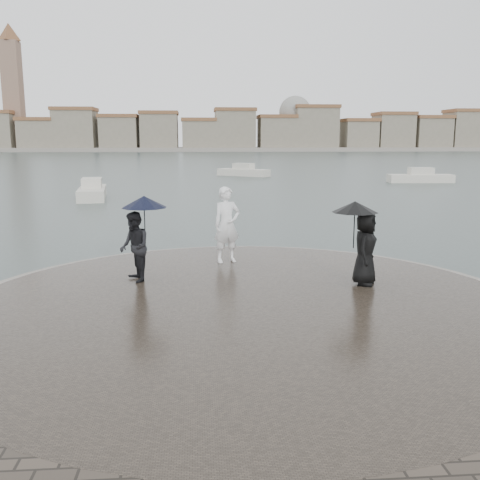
{
  "coord_description": "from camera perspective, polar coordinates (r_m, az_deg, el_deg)",
  "views": [
    {
      "loc": [
        -0.97,
        -7.12,
        3.71
      ],
      "look_at": [
        0.0,
        4.8,
        1.45
      ],
      "focal_mm": 40.0,
      "sensor_mm": 36.0,
      "label": 1
    }
  ],
  "objects": [
    {
      "name": "statue",
      "position": [
        14.64,
        -1.41,
        1.63
      ],
      "size": [
        0.88,
        0.73,
        2.08
      ],
      "primitive_type": "imported",
      "rotation": [
        0.0,
        0.0,
        0.35
      ],
      "color": "white",
      "rests_on": "quay_tip"
    },
    {
      "name": "quay_tip",
      "position": [
        11.23,
        0.54,
        -7.61
      ],
      "size": [
        11.9,
        11.9,
        0.36
      ],
      "primitive_type": "cylinder",
      "color": "#2D261E",
      "rests_on": "ground"
    },
    {
      "name": "far_skyline",
      "position": [
        167.92,
        -6.58,
        11.29
      ],
      "size": [
        260.0,
        20.0,
        37.0
      ],
      "color": "gray",
      "rests_on": "ground"
    },
    {
      "name": "kerb_ring",
      "position": [
        11.24,
        0.54,
        -7.71
      ],
      "size": [
        12.5,
        12.5,
        0.32
      ],
      "primitive_type": "cylinder",
      "color": "gray",
      "rests_on": "ground"
    },
    {
      "name": "ground",
      "position": [
        8.09,
        2.87,
        -16.62
      ],
      "size": [
        400.0,
        400.0,
        0.0
      ],
      "primitive_type": "plane",
      "color": "#2B3835",
      "rests_on": "ground"
    },
    {
      "name": "visitor_left",
      "position": [
        12.86,
        -10.92,
        0.57
      ],
      "size": [
        1.23,
        1.13,
        2.04
      ],
      "color": "black",
      "rests_on": "quay_tip"
    },
    {
      "name": "visitor_right",
      "position": [
        12.67,
        12.92,
        0.31
      ],
      "size": [
        1.21,
        1.13,
        1.95
      ],
      "color": "black",
      "rests_on": "quay_tip"
    },
    {
      "name": "boats",
      "position": [
        45.3,
        2.84,
        6.48
      ],
      "size": [
        29.98,
        25.47,
        1.5
      ],
      "color": "beige",
      "rests_on": "ground"
    }
  ]
}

